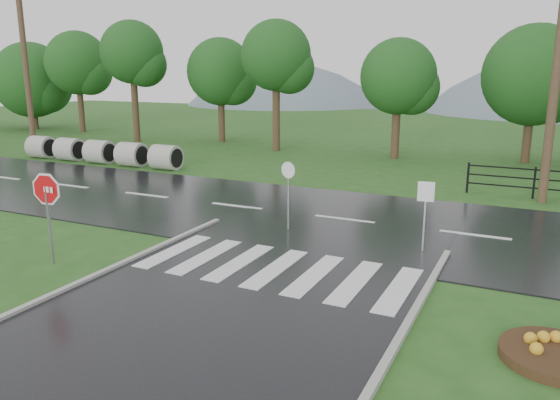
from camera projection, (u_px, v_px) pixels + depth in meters
The scene contains 12 objects.
ground at pixel (139, 370), 8.80m from camera, with size 120.00×120.00×0.00m, color #24511B.
main_road at pixel (344, 220), 17.56m from camera, with size 90.00×8.00×0.04m, color black.
crosswalk at pixel (276, 268), 13.17m from camera, with size 6.50×2.80×0.02m.
hills at pixel (514, 237), 67.87m from camera, with size 102.00×48.00×48.00m.
treeline at pixel (448, 160), 29.40m from camera, with size 83.20×5.20×10.00m.
culvert_pipes at pixel (100, 152), 28.17m from camera, with size 9.70×1.20×1.20m.
stop_sign at pixel (47, 197), 13.27m from camera, with size 1.08×0.16×2.45m.
flower_bed at pixel (556, 353), 9.07m from camera, with size 1.80×1.80×0.36m.
reg_sign_small at pixel (425, 202), 14.14m from camera, with size 0.43×0.07×1.92m.
reg_sign_round at pixel (288, 187), 16.14m from camera, with size 0.48×0.13×2.10m.
utility_pole_west at pixel (26, 69), 29.92m from camera, with size 1.67×0.31×9.39m.
utility_pole_east at pixel (557, 64), 18.83m from camera, with size 1.72×0.32×9.66m.
Camera 1 is at (5.49, -6.14, 4.72)m, focal length 35.00 mm.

